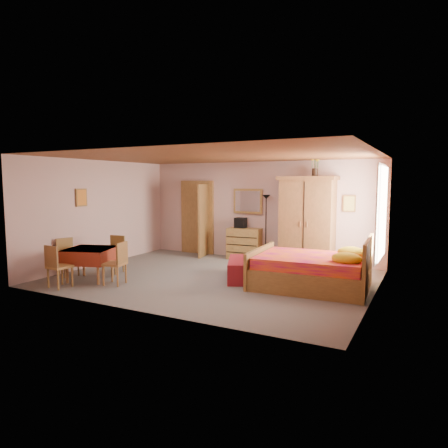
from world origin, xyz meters
The scene contains 23 objects.
floor centered at (0.00, 0.00, 0.00)m, with size 6.50×6.50×0.00m, color slate.
ceiling centered at (0.00, 0.00, 2.60)m, with size 6.50×6.50×0.00m, color brown.
wall_back centered at (0.00, 2.50, 1.30)m, with size 6.50×0.10×2.60m, color tan.
wall_front centered at (0.00, -2.50, 1.30)m, with size 6.50×0.10×2.60m, color tan.
wall_left centered at (-3.25, 0.00, 1.30)m, with size 0.10×5.00×2.60m, color tan.
wall_right centered at (3.25, 0.00, 1.30)m, with size 0.10×5.00×2.60m, color tan.
doorway centered at (-1.90, 2.47, 1.02)m, with size 1.06×0.12×2.15m, color #9E6B35.
window centered at (3.21, 1.20, 1.45)m, with size 0.08×1.40×1.95m, color white.
picture_left centered at (-3.22, -0.60, 1.70)m, with size 0.04×0.32×0.42m, color orange.
picture_back centered at (2.35, 2.47, 1.55)m, with size 0.30×0.04×0.40m, color #D8BF59.
chest_of_drawers centered at (-0.30, 2.25, 0.42)m, with size 0.88×0.44×0.83m, color olive.
wall_mirror centered at (-0.30, 2.46, 1.55)m, with size 0.85×0.04×0.67m, color silver.
stereo centered at (-0.44, 2.30, 0.97)m, with size 0.29×0.22×0.27m, color black.
floor_lamp centered at (0.29, 2.31, 0.87)m, with size 0.22×0.22×1.73m, color black.
wardrobe centered at (1.42, 2.19, 1.10)m, with size 1.40×0.72×2.20m, color brown.
sunflower_vase centered at (1.57, 2.24, 2.46)m, with size 0.21×0.21×0.53m, color yellow.
bed centered at (2.05, 0.25, 0.51)m, with size 2.21×1.74×1.02m, color #BA1254.
bench centered at (0.54, 0.19, 0.21)m, with size 0.47×1.27×0.42m, color maroon.
dining_table centered at (-2.22, -1.34, 0.34)m, with size 0.93×0.93×0.68m, color maroon.
chair_south centered at (-2.29, -2.06, 0.42)m, with size 0.39×0.39×0.85m, color #B07B3B.
chair_north centered at (-2.27, -0.61, 0.42)m, with size 0.38×0.38×0.84m, color olive.
chair_west centered at (-2.94, -1.29, 0.41)m, with size 0.37×0.37×0.82m, color #9C6835.
chair_east centered at (-1.51, -1.39, 0.43)m, with size 0.39×0.39×0.87m, color #A86E39.
Camera 1 is at (4.10, -7.37, 2.06)m, focal length 32.00 mm.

